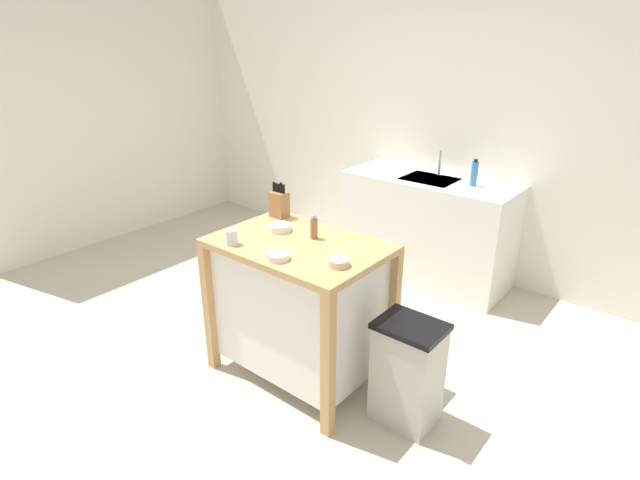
{
  "coord_description": "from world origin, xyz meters",
  "views": [
    {
      "loc": [
        1.98,
        -1.92,
        2.07
      ],
      "look_at": [
        0.14,
        0.33,
        0.86
      ],
      "focal_mm": 28.52,
      "sensor_mm": 36.0,
      "label": 1
    }
  ],
  "objects_px": {
    "knife_block": "(279,204)",
    "bowl_ceramic_small": "(280,227)",
    "bowl_stoneware_deep": "(339,262)",
    "drinking_cup": "(232,237)",
    "kitchen_island": "(300,302)",
    "pepper_grinder": "(314,227)",
    "trash_bin": "(407,373)",
    "sink_faucet": "(440,162)",
    "bottle_spray_cleaner": "(474,173)",
    "bowl_ceramic_wide": "(278,256)"
  },
  "relations": [
    {
      "from": "knife_block",
      "to": "bowl_ceramic_small",
      "type": "xyz_separation_m",
      "value": [
        0.18,
        -0.18,
        -0.07
      ]
    },
    {
      "from": "bowl_stoneware_deep",
      "to": "drinking_cup",
      "type": "xyz_separation_m",
      "value": [
        -0.65,
        -0.16,
        0.02
      ]
    },
    {
      "from": "kitchen_island",
      "to": "pepper_grinder",
      "type": "relative_size",
      "value": 6.68
    },
    {
      "from": "knife_block",
      "to": "pepper_grinder",
      "type": "xyz_separation_m",
      "value": [
        0.42,
        -0.15,
        -0.02
      ]
    },
    {
      "from": "bowl_stoneware_deep",
      "to": "drinking_cup",
      "type": "relative_size",
      "value": 1.25
    },
    {
      "from": "trash_bin",
      "to": "drinking_cup",
      "type": "bearing_deg",
      "value": -163.06
    },
    {
      "from": "knife_block",
      "to": "drinking_cup",
      "type": "relative_size",
      "value": 2.62
    },
    {
      "from": "kitchen_island",
      "to": "sink_faucet",
      "type": "relative_size",
      "value": 4.64
    },
    {
      "from": "knife_block",
      "to": "bowl_stoneware_deep",
      "type": "height_order",
      "value": "knife_block"
    },
    {
      "from": "bowl_ceramic_small",
      "to": "bottle_spray_cleaner",
      "type": "height_order",
      "value": "bottle_spray_cleaner"
    },
    {
      "from": "bowl_ceramic_wide",
      "to": "bottle_spray_cleaner",
      "type": "xyz_separation_m",
      "value": [
        0.23,
        2.03,
        0.08
      ]
    },
    {
      "from": "bowl_ceramic_wide",
      "to": "trash_bin",
      "type": "height_order",
      "value": "bowl_ceramic_wide"
    },
    {
      "from": "pepper_grinder",
      "to": "sink_faucet",
      "type": "height_order",
      "value": "sink_faucet"
    },
    {
      "from": "bowl_stoneware_deep",
      "to": "pepper_grinder",
      "type": "height_order",
      "value": "pepper_grinder"
    },
    {
      "from": "knife_block",
      "to": "sink_faucet",
      "type": "distance_m",
      "value": 1.68
    },
    {
      "from": "kitchen_island",
      "to": "bottle_spray_cleaner",
      "type": "relative_size",
      "value": 4.69
    },
    {
      "from": "kitchen_island",
      "to": "sink_faucet",
      "type": "xyz_separation_m",
      "value": [
        -0.07,
        1.9,
        0.51
      ]
    },
    {
      "from": "bowl_ceramic_wide",
      "to": "bowl_stoneware_deep",
      "type": "relative_size",
      "value": 1.08
    },
    {
      "from": "pepper_grinder",
      "to": "drinking_cup",
      "type": "bearing_deg",
      "value": -129.72
    },
    {
      "from": "knife_block",
      "to": "kitchen_island",
      "type": "bearing_deg",
      "value": -32.79
    },
    {
      "from": "bowl_ceramic_wide",
      "to": "drinking_cup",
      "type": "bearing_deg",
      "value": -177.15
    },
    {
      "from": "bowl_ceramic_wide",
      "to": "trash_bin",
      "type": "distance_m",
      "value": 0.96
    },
    {
      "from": "pepper_grinder",
      "to": "bottle_spray_cleaner",
      "type": "distance_m",
      "value": 1.69
    },
    {
      "from": "bowl_ceramic_small",
      "to": "pepper_grinder",
      "type": "distance_m",
      "value": 0.25
    },
    {
      "from": "kitchen_island",
      "to": "bottle_spray_cleaner",
      "type": "distance_m",
      "value": 1.87
    },
    {
      "from": "trash_bin",
      "to": "sink_faucet",
      "type": "height_order",
      "value": "sink_faucet"
    },
    {
      "from": "bowl_stoneware_deep",
      "to": "drinking_cup",
      "type": "distance_m",
      "value": 0.67
    },
    {
      "from": "drinking_cup",
      "to": "sink_faucet",
      "type": "relative_size",
      "value": 0.41
    },
    {
      "from": "knife_block",
      "to": "sink_faucet",
      "type": "xyz_separation_m",
      "value": [
        0.32,
        1.65,
        0.01
      ]
    },
    {
      "from": "trash_bin",
      "to": "bottle_spray_cleaner",
      "type": "distance_m",
      "value": 1.92
    },
    {
      "from": "knife_block",
      "to": "pepper_grinder",
      "type": "height_order",
      "value": "knife_block"
    },
    {
      "from": "trash_bin",
      "to": "bottle_spray_cleaner",
      "type": "relative_size",
      "value": 2.9
    },
    {
      "from": "bowl_stoneware_deep",
      "to": "trash_bin",
      "type": "xyz_separation_m",
      "value": [
        0.37,
        0.15,
        -0.62
      ]
    },
    {
      "from": "sink_faucet",
      "to": "bottle_spray_cleaner",
      "type": "bearing_deg",
      "value": -19.2
    },
    {
      "from": "sink_faucet",
      "to": "kitchen_island",
      "type": "bearing_deg",
      "value": -87.96
    },
    {
      "from": "kitchen_island",
      "to": "sink_faucet",
      "type": "distance_m",
      "value": 1.97
    },
    {
      "from": "bowl_stoneware_deep",
      "to": "sink_faucet",
      "type": "bearing_deg",
      "value": 102.47
    },
    {
      "from": "bowl_stoneware_deep",
      "to": "trash_bin",
      "type": "relative_size",
      "value": 0.18
    },
    {
      "from": "bowl_ceramic_small",
      "to": "sink_faucet",
      "type": "height_order",
      "value": "sink_faucet"
    },
    {
      "from": "kitchen_island",
      "to": "bowl_ceramic_wide",
      "type": "height_order",
      "value": "bowl_ceramic_wide"
    },
    {
      "from": "trash_bin",
      "to": "sink_faucet",
      "type": "bearing_deg",
      "value": 113.74
    },
    {
      "from": "knife_block",
      "to": "drinking_cup",
      "type": "distance_m",
      "value": 0.53
    },
    {
      "from": "pepper_grinder",
      "to": "bowl_ceramic_wide",
      "type": "bearing_deg",
      "value": -83.23
    },
    {
      "from": "bowl_ceramic_wide",
      "to": "pepper_grinder",
      "type": "height_order",
      "value": "pepper_grinder"
    },
    {
      "from": "trash_bin",
      "to": "sink_faucet",
      "type": "xyz_separation_m",
      "value": [
        -0.82,
        1.86,
        0.7
      ]
    },
    {
      "from": "bowl_ceramic_small",
      "to": "trash_bin",
      "type": "bearing_deg",
      "value": -1.28
    },
    {
      "from": "drinking_cup",
      "to": "sink_faucet",
      "type": "distance_m",
      "value": 2.18
    },
    {
      "from": "sink_faucet",
      "to": "bottle_spray_cleaner",
      "type": "distance_m",
      "value": 0.39
    },
    {
      "from": "trash_bin",
      "to": "bowl_ceramic_small",
      "type": "bearing_deg",
      "value": 178.72
    },
    {
      "from": "bowl_ceramic_wide",
      "to": "bottle_spray_cleaner",
      "type": "height_order",
      "value": "bottle_spray_cleaner"
    }
  ]
}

